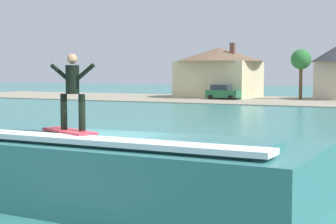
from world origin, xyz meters
name	(u,v)px	position (x,y,z in m)	size (l,w,h in m)	color
ground_plane	(117,205)	(0.00, 0.00, 0.00)	(260.00, 260.00, 0.00)	#347976
wave_crest	(100,168)	(-0.55, 0.09, 0.83)	(10.61, 4.03, 1.77)	#367877
surfboard	(69,131)	(-0.97, -0.56, 1.80)	(1.84, 1.13, 0.06)	#D8333F
surfer	(72,87)	(-0.85, -0.56, 2.85)	(1.28, 0.32, 1.80)	black
car_near_shore	(223,92)	(-17.08, 48.85, 0.95)	(3.96, 2.20, 1.86)	#23663D
house_with_chimney	(219,70)	(-19.73, 53.95, 3.68)	(11.68, 11.68, 7.06)	beige
tree_short_bushy	(301,60)	(-8.80, 53.00, 4.78)	(2.41, 2.41, 6.11)	brown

